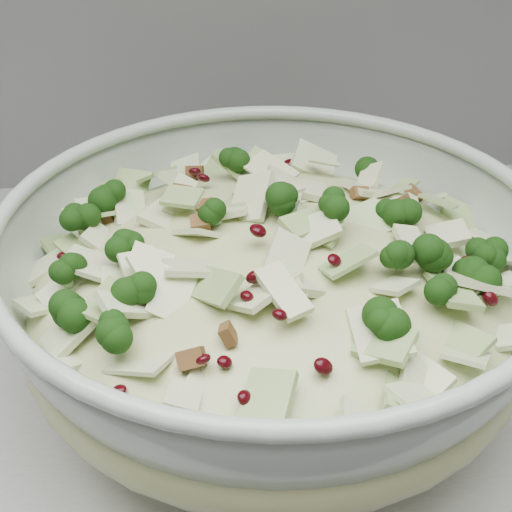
{
  "coord_description": "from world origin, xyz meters",
  "views": [
    {
      "loc": [
        -0.29,
        1.17,
        1.32
      ],
      "look_at": [
        -0.24,
        1.62,
        1.02
      ],
      "focal_mm": 50.0,
      "sensor_mm": 36.0,
      "label": 1
    }
  ],
  "objects": [
    {
      "name": "mixing_bowl",
      "position": [
        -0.23,
        1.6,
        0.99
      ],
      "size": [
        0.52,
        0.52,
        0.16
      ],
      "rotation": [
        0.0,
        0.0,
        0.35
      ],
      "color": "#A3B4A6",
      "rests_on": "counter"
    },
    {
      "name": "salad",
      "position": [
        -0.23,
        1.6,
        1.01
      ],
      "size": [
        0.53,
        0.53,
        0.16
      ],
      "rotation": [
        0.0,
        0.0,
        0.59
      ],
      "color": "beige",
      "rests_on": "mixing_bowl"
    }
  ]
}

